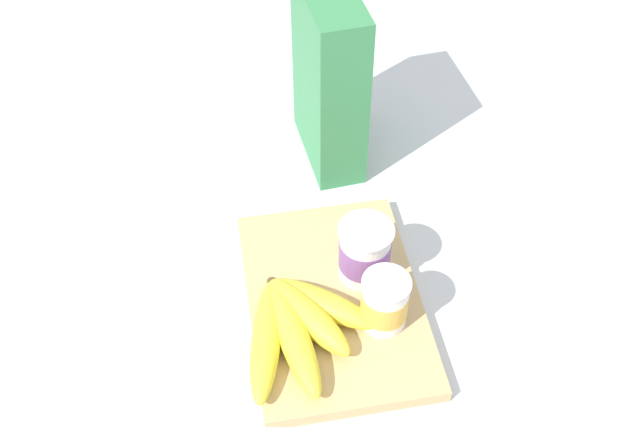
# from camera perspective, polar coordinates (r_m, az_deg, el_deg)

# --- Properties ---
(ground_plane) EXTENTS (2.40, 2.40, 0.00)m
(ground_plane) POSITION_cam_1_polar(r_m,az_deg,el_deg) (1.00, 1.09, -7.26)
(ground_plane) COLOR silver
(cutting_board) EXTENTS (0.33, 0.23, 0.02)m
(cutting_board) POSITION_cam_1_polar(r_m,az_deg,el_deg) (1.00, 1.10, -6.92)
(cutting_board) COLOR tan
(cutting_board) RESTS_ON ground_plane
(cereal_box) EXTENTS (0.18, 0.09, 0.29)m
(cereal_box) POSITION_cam_1_polar(r_m,az_deg,el_deg) (1.12, 0.75, 10.46)
(cereal_box) COLOR #38844C
(cereal_box) RESTS_ON ground_plane
(yogurt_cup_front) EXTENTS (0.08, 0.08, 0.09)m
(yogurt_cup_front) POSITION_cam_1_polar(r_m,az_deg,el_deg) (0.98, 3.54, -3.03)
(yogurt_cup_front) COLOR white
(yogurt_cup_front) RESTS_ON cutting_board
(yogurt_cup_back) EXTENTS (0.06, 0.06, 0.08)m
(yogurt_cup_back) POSITION_cam_1_polar(r_m,az_deg,el_deg) (0.94, 5.10, -6.91)
(yogurt_cup_back) COLOR white
(yogurt_cup_back) RESTS_ON cutting_board
(banana_bunch) EXTENTS (0.20, 0.19, 0.04)m
(banana_bunch) POSITION_cam_1_polar(r_m,az_deg,el_deg) (0.94, -1.84, -8.73)
(banana_bunch) COLOR yellow
(banana_bunch) RESTS_ON cutting_board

